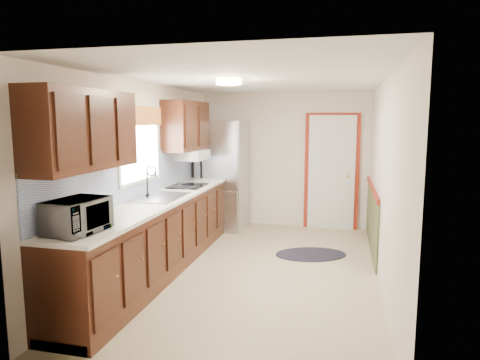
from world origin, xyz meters
The scene contains 8 objects.
room_shell centered at (0.00, 0.00, 1.20)m, with size 3.20×5.20×2.52m.
kitchen_run centered at (-1.24, -0.29, 0.81)m, with size 0.63×4.00×2.20m.
back_wall_trim centered at (0.99, 2.21, 0.89)m, with size 1.12×2.30×2.08m.
ceiling_fixture centered at (-0.30, -0.20, 2.36)m, with size 0.30×0.30×0.06m, color #FFD88C.
microwave centered at (-1.20, -1.95, 1.12)m, with size 0.54×0.30×0.36m, color white.
refrigerator centered at (-1.02, 2.05, 0.95)m, with size 0.81×0.80×1.90m.
rug centered at (0.63, 0.84, 0.01)m, with size 1.02×0.66×0.01m, color black.
cooktop centered at (-1.19, 0.75, 0.95)m, with size 0.48×0.57×0.02m, color black.
Camera 1 is at (1.03, -5.15, 1.92)m, focal length 32.00 mm.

